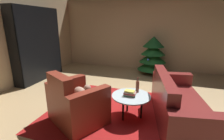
# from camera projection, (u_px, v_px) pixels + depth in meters

# --- Properties ---
(ground_plane) EXTENTS (7.47, 7.47, 0.00)m
(ground_plane) POSITION_uv_depth(u_px,v_px,m) (121.00, 107.00, 3.40)
(ground_plane) COLOR tan
(wall_back) EXTENTS (6.18, 0.06, 2.55)m
(wall_back) POSITION_uv_depth(u_px,v_px,m) (144.00, 34.00, 5.92)
(wall_back) COLOR tan
(wall_back) RESTS_ON ground
(area_rug) EXTENTS (2.84, 2.29, 0.01)m
(area_rug) POSITION_uv_depth(u_px,v_px,m) (122.00, 113.00, 3.18)
(area_rug) COLOR maroon
(area_rug) RESTS_ON ground
(bookshelf_unit) EXTENTS (0.35, 1.68, 2.12)m
(bookshelf_unit) POSITION_uv_depth(u_px,v_px,m) (40.00, 44.00, 4.95)
(bookshelf_unit) COLOR black
(bookshelf_unit) RESTS_ON ground
(armchair_red) EXTENTS (1.16, 1.10, 0.91)m
(armchair_red) POSITION_uv_depth(u_px,v_px,m) (76.00, 105.00, 2.82)
(armchair_red) COLOR maroon
(armchair_red) RESTS_ON ground
(couch_red) EXTENTS (1.10, 1.97, 0.84)m
(couch_red) POSITION_uv_depth(u_px,v_px,m) (178.00, 106.00, 2.84)
(couch_red) COLOR maroon
(couch_red) RESTS_ON ground
(coffee_table) EXTENTS (0.70, 0.70, 0.43)m
(coffee_table) POSITION_uv_depth(u_px,v_px,m) (131.00, 97.00, 2.95)
(coffee_table) COLOR black
(coffee_table) RESTS_ON ground
(book_stack_on_table) EXTENTS (0.22, 0.15, 0.10)m
(book_stack_on_table) POSITION_uv_depth(u_px,v_px,m) (130.00, 93.00, 2.91)
(book_stack_on_table) COLOR #388347
(book_stack_on_table) RESTS_ON coffee_table
(bottle_on_table) EXTENTS (0.06, 0.06, 0.29)m
(bottle_on_table) POSITION_uv_depth(u_px,v_px,m) (137.00, 86.00, 3.05)
(bottle_on_table) COLOR brown
(bottle_on_table) RESTS_ON coffee_table
(decorated_tree) EXTENTS (0.98, 0.98, 1.26)m
(decorated_tree) POSITION_uv_depth(u_px,v_px,m) (153.00, 55.00, 5.46)
(decorated_tree) COLOR brown
(decorated_tree) RESTS_ON ground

